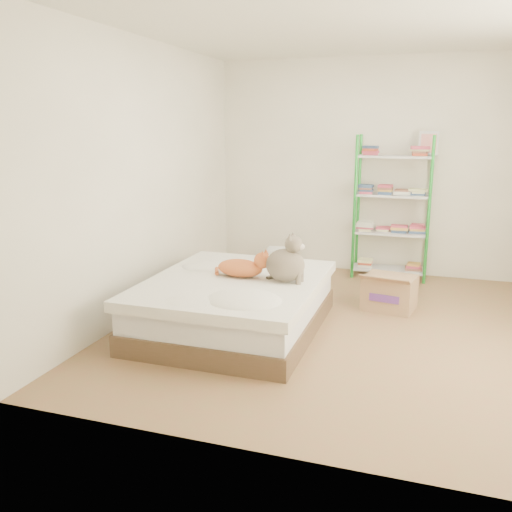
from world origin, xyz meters
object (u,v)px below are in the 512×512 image
at_px(grey_cat, 285,258).
at_px(white_bin, 279,262).
at_px(cardboard_box, 389,292).
at_px(orange_cat, 240,266).
at_px(shelf_unit, 393,210).
at_px(bed, 235,304).

xyz_separation_m(grey_cat, white_bin, (-0.56, 1.82, -0.51)).
bearing_deg(grey_cat, cardboard_box, -39.46).
bearing_deg(white_bin, grey_cat, -72.86).
xyz_separation_m(orange_cat, shelf_unit, (1.16, 2.14, 0.26)).
bearing_deg(bed, orange_cat, 78.61).
height_order(shelf_unit, white_bin, shelf_unit).
distance_m(orange_cat, grey_cat, 0.44).
xyz_separation_m(grey_cat, cardboard_box, (0.83, 0.93, -0.51)).
distance_m(orange_cat, shelf_unit, 2.44).
bearing_deg(shelf_unit, cardboard_box, -85.33).
distance_m(bed, shelf_unit, 2.59).
bearing_deg(orange_cat, cardboard_box, 38.90).
bearing_deg(white_bin, bed, -86.44).
distance_m(grey_cat, cardboard_box, 1.35).
relative_size(shelf_unit, cardboard_box, 3.17).
distance_m(grey_cat, white_bin, 1.97).
xyz_separation_m(bed, grey_cat, (0.44, 0.07, 0.44)).
distance_m(shelf_unit, white_bin, 1.49).
relative_size(grey_cat, white_bin, 1.25).
relative_size(grey_cat, cardboard_box, 0.77).
distance_m(grey_cat, shelf_unit, 2.28).
relative_size(shelf_unit, white_bin, 5.17).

